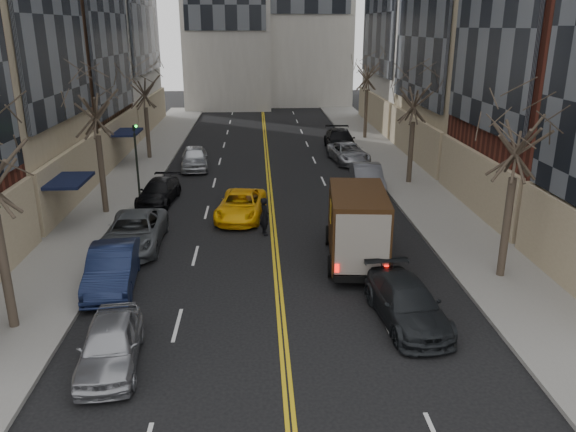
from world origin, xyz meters
The scene contains 20 objects.
sidewalk_left centered at (-9.00, 27.00, 0.07)m, with size 4.00×66.00×0.15m, color slate.
sidewalk_right centered at (9.00, 27.00, 0.07)m, with size 4.00×66.00×0.15m, color slate.
tree_lf_mid centered at (-8.80, 20.00, 6.60)m, with size 3.20×3.20×8.91m.
tree_lf_far centered at (-8.80, 33.00, 6.02)m, with size 3.20×3.20×8.12m.
tree_rt_near centered at (8.80, 11.00, 6.45)m, with size 3.20×3.20×8.71m.
tree_rt_mid centered at (8.80, 25.00, 6.17)m, with size 3.20×3.20×8.32m.
tree_rt_far centered at (8.80, 40.00, 6.74)m, with size 3.20×3.20×9.11m.
traffic_signal centered at (-7.39, 22.00, 2.82)m, with size 0.29×0.26×4.70m.
ups_truck centered at (3.36, 13.00, 1.62)m, with size 2.83×6.04×3.21m.
observer_sedan centered at (4.20, 7.82, 0.69)m, with size 2.42×4.95×1.39m.
taxi centered at (-1.62, 19.03, 0.67)m, with size 2.24×4.85×1.35m, color #FFBA0A.
pedestrian centered at (-0.42, 16.46, 0.92)m, with size 0.67×0.44×1.83m, color black.
parked_lf_a centered at (-5.10, 5.75, 0.71)m, with size 1.67×4.15×1.41m, color #A1A2A8.
parked_lf_b centered at (-6.30, 11.09, 0.78)m, with size 1.65×4.74×1.56m, color #121A39.
parked_lf_c centered at (-6.30, 15.17, 0.74)m, with size 2.46×5.33×1.48m, color #515559.
parked_lf_d centered at (-6.30, 21.91, 0.64)m, with size 1.80×4.42×1.28m, color black.
parked_lf_e centered at (-5.10, 29.82, 0.78)m, with size 1.83×4.55×1.55m, color #B9BCC1.
parked_rt_a centered at (5.84, 23.57, 0.80)m, with size 1.69×4.84×1.60m, color #4B4C53.
parked_rt_b centered at (5.93, 31.17, 0.69)m, with size 2.30×4.99×1.39m, color #9B9DA2.
parked_rt_c centered at (5.90, 35.35, 0.82)m, with size 2.29×5.64×1.64m, color black.
Camera 1 is at (-0.72, -8.78, 9.49)m, focal length 35.00 mm.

